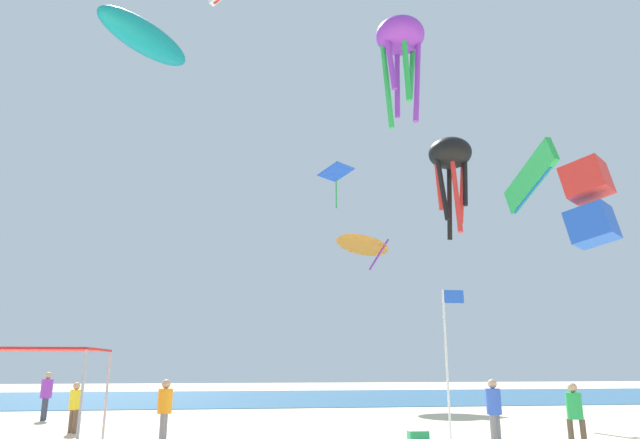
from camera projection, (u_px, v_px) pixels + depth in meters
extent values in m
cube|color=#28608C|center=(275.00, 397.00, 37.64)|extent=(110.00, 19.48, 0.03)
cylinder|color=#B2B2B7|center=(81.00, 403.00, 13.51)|extent=(0.07, 0.07, 2.52)
cylinder|color=#B2B2B7|center=(106.00, 397.00, 16.10)|extent=(0.07, 0.07, 2.52)
cube|color=red|center=(39.00, 349.00, 14.92)|extent=(3.17, 2.78, 0.06)
cylinder|color=brown|center=(584.00, 435.00, 14.55)|extent=(0.15, 0.15, 0.77)
cylinder|color=brown|center=(571.00, 435.00, 14.67)|extent=(0.15, 0.15, 0.77)
cylinder|color=green|center=(574.00, 406.00, 14.79)|extent=(0.40, 0.40, 0.67)
sphere|color=tan|center=(572.00, 388.00, 14.91)|extent=(0.25, 0.25, 0.25)
cylinder|color=slate|center=(164.00, 427.00, 16.22)|extent=(0.15, 0.15, 0.79)
cylinder|color=slate|center=(162.00, 429.00, 15.92)|extent=(0.15, 0.15, 0.79)
cylinder|color=orange|center=(165.00, 401.00, 16.25)|extent=(0.41, 0.41, 0.69)
sphere|color=tan|center=(166.00, 384.00, 16.37)|extent=(0.26, 0.26, 0.26)
cylinder|color=brown|center=(71.00, 421.00, 18.38)|extent=(0.14, 0.14, 0.72)
cylinder|color=brown|center=(75.00, 422.00, 18.20)|extent=(0.14, 0.14, 0.72)
cylinder|color=yellow|center=(75.00, 400.00, 18.46)|extent=(0.38, 0.38, 0.63)
sphere|color=tan|center=(77.00, 386.00, 18.57)|extent=(0.24, 0.24, 0.24)
cylinder|color=#33384C|center=(43.00, 410.00, 22.27)|extent=(0.17, 0.17, 0.85)
cylinder|color=#33384C|center=(45.00, 409.00, 22.59)|extent=(0.17, 0.17, 0.85)
cylinder|color=purple|center=(47.00, 389.00, 22.63)|extent=(0.44, 0.44, 0.74)
sphere|color=tan|center=(48.00, 375.00, 22.75)|extent=(0.28, 0.28, 0.28)
cylinder|color=slate|center=(493.00, 430.00, 15.53)|extent=(0.16, 0.16, 0.80)
cylinder|color=slate|center=(498.00, 429.00, 15.76)|extent=(0.16, 0.16, 0.80)
cylinder|color=blue|center=(494.00, 401.00, 15.83)|extent=(0.42, 0.42, 0.70)
sphere|color=tan|center=(492.00, 384.00, 15.95)|extent=(0.26, 0.26, 0.26)
cylinder|color=silver|center=(447.00, 369.00, 14.62)|extent=(0.06, 0.06, 4.11)
cube|color=blue|center=(454.00, 297.00, 15.13)|extent=(0.55, 0.02, 0.35)
cube|color=#1E8C4C|center=(418.00, 437.00, 16.03)|extent=(0.56, 0.36, 0.32)
cube|color=white|center=(418.00, 430.00, 16.07)|extent=(0.57, 0.37, 0.03)
ellipsoid|color=purple|center=(400.00, 36.00, 22.97)|extent=(2.72, 2.72, 1.43)
cylinder|color=purple|center=(391.00, 64.00, 22.21)|extent=(0.41, 0.33, 2.21)
cylinder|color=green|center=(406.00, 69.00, 21.93)|extent=(0.23, 0.50, 2.86)
cylinder|color=purple|center=(417.00, 82.00, 22.22)|extent=(0.53, 0.39, 3.52)
cylinder|color=green|center=(411.00, 74.00, 22.96)|extent=(0.41, 0.33, 2.21)
cylinder|color=purple|center=(397.00, 84.00, 23.08)|extent=(0.23, 0.50, 2.86)
cylinder|color=green|center=(387.00, 87.00, 22.62)|extent=(0.53, 0.39, 3.52)
cube|color=red|center=(586.00, 181.00, 21.60)|extent=(2.19, 2.22, 1.55)
cube|color=blue|center=(592.00, 225.00, 21.15)|extent=(2.19, 2.22, 1.55)
cone|color=orange|center=(363.00, 241.00, 34.07)|extent=(4.40, 4.39, 1.41)
cylinder|color=purple|center=(379.00, 254.00, 32.77)|extent=(1.49, 0.94, 2.03)
ellipsoid|color=teal|center=(144.00, 38.00, 33.70)|extent=(5.90, 6.52, 2.22)
cone|color=white|center=(146.00, 23.00, 33.96)|extent=(1.43, 1.42, 0.84)
cube|color=blue|center=(336.00, 172.00, 41.61)|extent=(2.86, 2.85, 0.64)
cylinder|color=green|center=(336.00, 194.00, 41.18)|extent=(0.14, 0.14, 2.18)
cube|color=green|center=(530.00, 177.00, 31.96)|extent=(0.64, 5.29, 3.20)
cube|color=blue|center=(531.00, 189.00, 31.78)|extent=(0.31, 4.08, 1.77)
ellipsoid|color=black|center=(450.00, 153.00, 27.27)|extent=(2.89, 2.89, 1.49)
cylinder|color=black|center=(465.00, 183.00, 26.58)|extent=(0.41, 0.37, 2.32)
cylinder|color=red|center=(462.00, 194.00, 27.11)|extent=(0.50, 0.35, 3.00)
cylinder|color=black|center=(449.00, 202.00, 27.31)|extent=(0.27, 0.59, 3.68)
cylinder|color=red|center=(439.00, 187.00, 27.16)|extent=(0.41, 0.37, 2.32)
cylinder|color=black|center=(443.00, 190.00, 26.47)|extent=(0.50, 0.35, 3.00)
cylinder|color=red|center=(456.00, 195.00, 26.09)|extent=(0.27, 0.59, 3.68)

